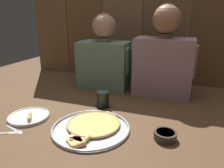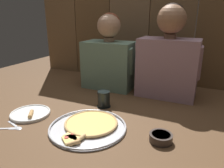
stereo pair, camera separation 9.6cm
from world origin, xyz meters
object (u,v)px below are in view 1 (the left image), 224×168
dipping_bowl (165,135)px  diner_right (164,56)px  dinner_plate (29,116)px  diner_left (104,56)px  pizza_tray (92,126)px  drinking_glass (103,99)px

dipping_bowl → diner_right: 0.67m
dinner_plate → diner_right: (0.67, 0.66, 0.28)m
dinner_plate → diner_left: diner_left is taller
pizza_tray → diner_right: (0.28, 0.64, 0.28)m
drinking_glass → dipping_bowl: (0.42, -0.24, -0.03)m
pizza_tray → dipping_bowl: 0.38m
diner_left → dinner_plate: bearing=-107.7°
dinner_plate → diner_right: 0.98m
diner_right → dipping_bowl: bearing=-80.7°
dinner_plate → dipping_bowl: size_ratio=2.12×
pizza_tray → diner_left: (-0.18, 0.64, 0.25)m
dipping_bowl → diner_left: 0.86m
pizza_tray → diner_left: 0.71m
pizza_tray → drinking_glass: 0.28m
drinking_glass → pizza_tray: bearing=-79.9°
pizza_tray → drinking_glass: drinking_glass is taller
dinner_plate → diner_left: 0.73m
diner_left → diner_right: size_ratio=0.91×
drinking_glass → diner_right: bearing=48.4°
drinking_glass → dipping_bowl: 0.49m
diner_left → diner_right: 0.46m
drinking_glass → dipping_bowl: bearing=-29.7°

